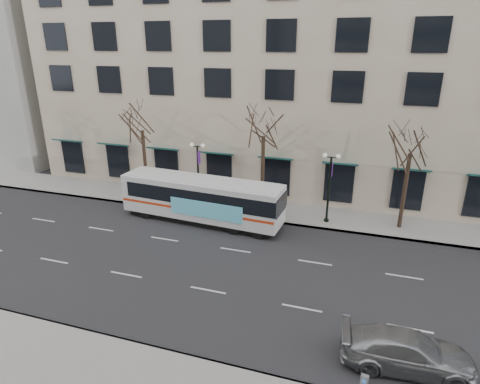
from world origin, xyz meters
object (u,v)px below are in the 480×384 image
at_px(tree_far_mid, 264,123).
at_px(lamp_post_right, 329,185).
at_px(pay_station, 364,383).
at_px(tree_far_left, 141,119).
at_px(tree_far_right, 412,139).
at_px(city_bus, 202,199).
at_px(lamp_post_left, 198,172).
at_px(silver_car, 407,351).

height_order(tree_far_mid, lamp_post_right, tree_far_mid).
bearing_deg(pay_station, tree_far_left, 147.29).
height_order(tree_far_left, tree_far_mid, tree_far_mid).
bearing_deg(tree_far_right, tree_far_mid, 180.00).
relative_size(lamp_post_right, city_bus, 0.43).
bearing_deg(lamp_post_left, tree_far_left, 173.17).
relative_size(tree_far_left, tree_far_mid, 0.98).
xyz_separation_m(tree_far_left, lamp_post_right, (15.01, -0.60, -3.75)).
bearing_deg(lamp_post_right, tree_far_mid, 173.17).
height_order(lamp_post_left, city_bus, lamp_post_left).
relative_size(lamp_post_left, silver_car, 1.00).
bearing_deg(lamp_post_left, lamp_post_right, 0.00).
bearing_deg(tree_far_left, lamp_post_left, -6.83).
height_order(tree_far_left, pay_station, tree_far_left).
bearing_deg(city_bus, tree_far_left, 158.74).
bearing_deg(lamp_post_left, tree_far_mid, 6.85).
bearing_deg(city_bus, lamp_post_left, 122.89).
relative_size(tree_far_right, silver_car, 1.55).
distance_m(tree_far_mid, city_bus, 6.99).
bearing_deg(tree_far_left, city_bus, -25.44).
xyz_separation_m(tree_far_mid, lamp_post_left, (-4.99, -0.60, -3.96)).
height_order(lamp_post_right, city_bus, lamp_post_right).
xyz_separation_m(tree_far_left, silver_car, (19.61, -13.60, -5.94)).
xyz_separation_m(tree_far_left, pay_station, (17.99, -16.10, -5.65)).
bearing_deg(tree_far_right, tree_far_left, 180.00).
bearing_deg(lamp_post_right, silver_car, -70.50).
xyz_separation_m(tree_far_left, lamp_post_left, (5.01, -0.60, -3.75)).
distance_m(silver_car, pay_station, 2.99).
bearing_deg(city_bus, silver_car, -34.40).
bearing_deg(city_bus, pay_station, -44.13).
distance_m(tree_far_mid, lamp_post_left, 6.40).
relative_size(tree_far_left, silver_car, 1.61).
height_order(city_bus, pay_station, city_bus).
bearing_deg(pay_station, silver_car, 66.22).
bearing_deg(city_bus, lamp_post_right, 19.69).
relative_size(tree_far_right, lamp_post_right, 1.55).
relative_size(tree_far_left, pay_station, 6.75).
distance_m(lamp_post_right, city_bus, 9.08).
height_order(tree_far_right, lamp_post_left, tree_far_right).
height_order(tree_far_mid, lamp_post_left, tree_far_mid).
height_order(tree_far_right, silver_car, tree_far_right).
relative_size(city_bus, pay_station, 9.82).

